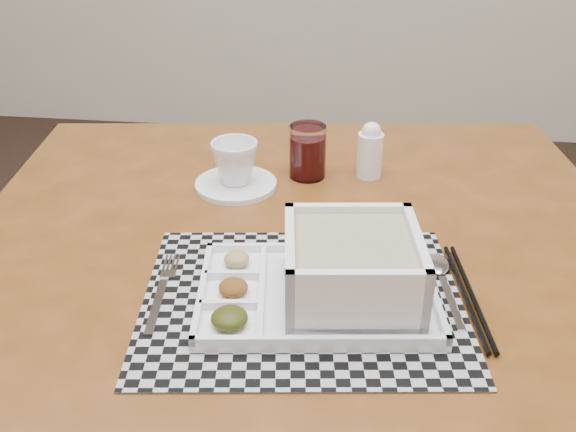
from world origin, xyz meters
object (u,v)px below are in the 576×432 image
at_px(serving_tray, 341,276).
at_px(creamer_bottle, 370,151).
at_px(cup, 235,162).
at_px(juice_glass, 308,153).
at_px(dining_table, 302,296).

height_order(serving_tray, creamer_bottle, creamer_bottle).
relative_size(cup, juice_glass, 0.84).
relative_size(dining_table, creamer_bottle, 11.27).
bearing_deg(juice_glass, cup, -153.73).
xyz_separation_m(dining_table, serving_tray, (0.06, -0.12, 0.13)).
bearing_deg(creamer_bottle, juice_glass, -172.01).
bearing_deg(cup, juice_glass, 17.28).
height_order(serving_tray, cup, serving_tray).
xyz_separation_m(cup, juice_glass, (0.13, 0.06, -0.00)).
relative_size(cup, creamer_bottle, 0.79).
distance_m(dining_table, juice_glass, 0.30).
distance_m(cup, creamer_bottle, 0.25).
bearing_deg(cup, creamer_bottle, 8.97).
bearing_deg(serving_tray, juice_glass, 102.02).
distance_m(juice_glass, creamer_bottle, 0.12).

